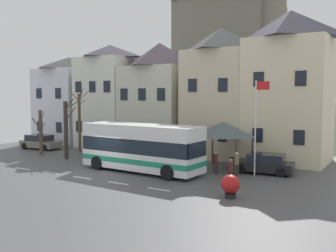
% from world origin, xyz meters
% --- Properties ---
extents(ground_plane, '(40.00, 60.00, 0.07)m').
position_xyz_m(ground_plane, '(0.00, -0.00, -0.03)').
color(ground_plane, '#4E4D4F').
extents(townhouse_00, '(5.91, 6.27, 9.65)m').
position_xyz_m(townhouse_00, '(-14.76, 12.10, 4.83)').
color(townhouse_00, silver).
rests_on(townhouse_00, ground_plane).
extents(townhouse_01, '(5.61, 5.47, 10.58)m').
position_xyz_m(townhouse_01, '(-8.47, 11.70, 5.29)').
color(townhouse_01, silver).
rests_on(townhouse_01, ground_plane).
extents(townhouse_02, '(6.16, 5.90, 10.40)m').
position_xyz_m(townhouse_02, '(-2.48, 11.92, 5.20)').
color(townhouse_02, beige).
rests_on(townhouse_02, ground_plane).
extents(townhouse_03, '(5.49, 5.30, 11.21)m').
position_xyz_m(townhouse_03, '(4.06, 11.62, 5.61)').
color(townhouse_03, beige).
rests_on(townhouse_03, ground_plane).
extents(townhouse_04, '(6.20, 5.76, 12.11)m').
position_xyz_m(townhouse_04, '(9.92, 11.85, 6.06)').
color(townhouse_04, beige).
rests_on(townhouse_04, ground_plane).
extents(hilltop_castle, '(42.81, 42.81, 20.04)m').
position_xyz_m(hilltop_castle, '(-2.89, 30.86, 6.45)').
color(hilltop_castle, '#57644F').
rests_on(hilltop_castle, ground_plane).
extents(transit_bus, '(9.33, 3.08, 3.36)m').
position_xyz_m(transit_bus, '(2.16, 2.29, 1.69)').
color(transit_bus, white).
rests_on(transit_bus, ground_plane).
extents(bus_shelter, '(3.60, 3.60, 3.48)m').
position_xyz_m(bus_shelter, '(6.62, 6.49, 2.91)').
color(bus_shelter, '#473D33').
rests_on(bus_shelter, ground_plane).
extents(parked_car_00, '(4.21, 2.25, 1.41)m').
position_xyz_m(parked_car_00, '(-13.17, 6.41, 0.69)').
color(parked_car_00, slate).
rests_on(parked_car_00, ground_plane).
extents(parked_car_01, '(4.23, 2.30, 1.37)m').
position_xyz_m(parked_car_01, '(9.75, 6.35, 0.67)').
color(parked_car_01, black).
rests_on(parked_car_01, ground_plane).
extents(parked_car_02, '(4.49, 2.17, 1.22)m').
position_xyz_m(parked_car_02, '(-5.27, 7.27, 0.61)').
color(parked_car_02, black).
rests_on(parked_car_02, ground_plane).
extents(pedestrian_00, '(0.32, 0.36, 1.60)m').
position_xyz_m(pedestrian_00, '(8.39, 4.67, 0.83)').
color(pedestrian_00, '#38332D').
rests_on(pedestrian_00, ground_plane).
extents(pedestrian_01, '(0.32, 0.30, 1.60)m').
position_xyz_m(pedestrian_01, '(9.14, 1.83, 0.92)').
color(pedestrian_01, black).
rests_on(pedestrian_01, ground_plane).
extents(pedestrian_02, '(0.33, 0.33, 1.56)m').
position_xyz_m(pedestrian_02, '(6.94, 4.44, 0.86)').
color(pedestrian_02, '#2D2D38').
rests_on(pedestrian_02, ground_plane).
extents(public_bench, '(1.49, 0.48, 0.87)m').
position_xyz_m(public_bench, '(6.90, 9.02, 0.47)').
color(public_bench, brown).
rests_on(public_bench, ground_plane).
extents(flagpole, '(0.95, 0.10, 6.40)m').
position_xyz_m(flagpole, '(9.59, 5.06, 3.75)').
color(flagpole, silver).
rests_on(flagpole, ground_plane).
extents(harbour_buoy, '(1.01, 1.01, 1.26)m').
position_xyz_m(harbour_buoy, '(10.26, -0.96, 0.70)').
color(harbour_buoy, black).
rests_on(harbour_buoy, ground_plane).
extents(bare_tree_00, '(1.68, 1.23, 6.01)m').
position_xyz_m(bare_tree_00, '(-8.20, 6.86, 2.94)').
color(bare_tree_00, brown).
rests_on(bare_tree_00, ground_plane).
extents(bare_tree_01, '(1.42, 0.85, 5.12)m').
position_xyz_m(bare_tree_01, '(-6.44, 3.46, 2.53)').
color(bare_tree_01, '#382D28').
rests_on(bare_tree_01, ground_plane).
extents(bare_tree_02, '(1.42, 1.60, 4.05)m').
position_xyz_m(bare_tree_02, '(-10.18, 3.93, 2.07)').
color(bare_tree_02, brown).
rests_on(bare_tree_02, ground_plane).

